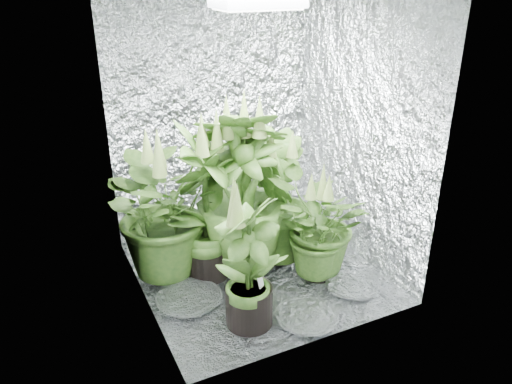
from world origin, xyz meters
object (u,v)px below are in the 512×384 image
object	(u,v)px
circulation_fan	(290,205)
plant_b	(206,204)
plant_c	(276,200)
plant_d	(243,192)
grow_lamp	(258,1)
plant_a	(165,209)
plant_f	(249,263)
plant_e	(320,226)

from	to	relation	value
circulation_fan	plant_b	bearing A→B (deg)	-140.79
plant_c	circulation_fan	xyz separation A→B (m)	(0.41, 0.50, -0.35)
plant_c	plant_d	distance (m)	0.28
grow_lamp	plant_b	bearing A→B (deg)	159.24
circulation_fan	plant_c	bearing A→B (deg)	-118.43
grow_lamp	circulation_fan	bearing A→B (deg)	45.13
plant_a	plant_f	size ratio (longest dim) A/B	1.14
plant_a	circulation_fan	size ratio (longest dim) A/B	3.46
grow_lamp	plant_a	world-z (taller)	grow_lamp
plant_d	circulation_fan	world-z (taller)	plant_d
plant_b	plant_f	xyz separation A→B (m)	(0.04, -0.60, -0.13)
plant_d	circulation_fan	distance (m)	0.96
plant_b	circulation_fan	world-z (taller)	plant_b
plant_c	plant_d	size ratio (longest dim) A/B	0.81
grow_lamp	plant_c	bearing A→B (deg)	31.22
grow_lamp	plant_e	size ratio (longest dim) A/B	0.56
plant_a	plant_b	bearing A→B (deg)	-33.59
plant_d	circulation_fan	size ratio (longest dim) A/B	4.04
grow_lamp	plant_d	distance (m)	1.24
plant_c	plant_d	xyz separation A→B (m)	(-0.26, -0.00, 0.11)
plant_b	plant_e	bearing A→B (deg)	-25.42
plant_e	circulation_fan	distance (m)	0.91
plant_a	plant_d	distance (m)	0.55
plant_a	plant_e	xyz separation A→B (m)	(0.94, -0.49, -0.12)
grow_lamp	circulation_fan	xyz separation A→B (m)	(0.62, 0.63, -1.69)
plant_a	plant_f	world-z (taller)	plant_a
plant_b	circulation_fan	distance (m)	1.15
plant_c	plant_f	size ratio (longest dim) A/B	1.08
plant_f	plant_e	bearing A→B (deg)	22.00
grow_lamp	circulation_fan	size ratio (longest dim) A/B	1.58
grow_lamp	plant_d	world-z (taller)	grow_lamp
circulation_fan	plant_a	bearing A→B (deg)	-152.70
plant_b	plant_d	distance (m)	0.27
grow_lamp	plant_b	distance (m)	1.32
plant_c	plant_e	distance (m)	0.39
plant_c	plant_a	bearing A→B (deg)	168.58
plant_a	plant_f	distance (m)	0.81
plant_b	plant_c	xyz separation A→B (m)	(0.53, 0.00, -0.08)
circulation_fan	plant_f	bearing A→B (deg)	-118.28
circulation_fan	grow_lamp	bearing A→B (deg)	-123.64
plant_e	circulation_fan	xyz separation A→B (m)	(0.24, 0.84, -0.25)
plant_b	plant_c	world-z (taller)	plant_b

